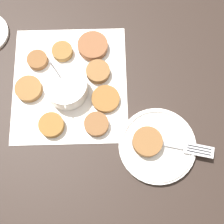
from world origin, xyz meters
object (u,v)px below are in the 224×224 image
fritter_on_plate (147,142)px  fork (184,147)px  sauce_bowl (66,88)px  serving_plate (157,146)px

fritter_on_plate → fork: (0.02, 0.09, -0.01)m
sauce_bowl → serving_plate: bearing=54.7°
fritter_on_plate → serving_plate: bearing=76.0°
sauce_bowl → fritter_on_plate: size_ratio=1.62×
serving_plate → sauce_bowl: bearing=-125.3°
sauce_bowl → fritter_on_plate: sauce_bowl is taller
fritter_on_plate → fork: fritter_on_plate is taller
sauce_bowl → fork: bearing=59.6°
sauce_bowl → fork: 0.34m
sauce_bowl → fritter_on_plate: (0.16, 0.20, 0.00)m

